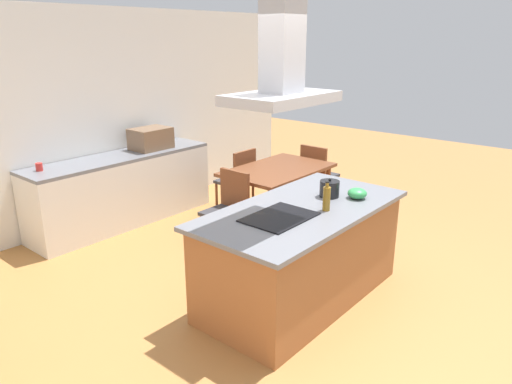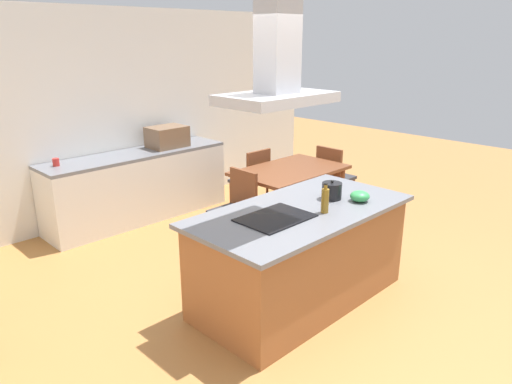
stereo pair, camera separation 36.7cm
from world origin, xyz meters
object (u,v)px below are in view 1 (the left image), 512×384
object	(u,v)px
tea_kettle	(330,189)
chair_at_right_end	(317,172)
countertop_microwave	(151,138)
chair_at_left_end	(229,205)
dining_table	(278,174)
chair_facing_back_wall	(239,177)
coffee_mug_red	(39,167)
cooktop	(279,217)
range_hood	(282,70)
olive_oil_bottle	(327,198)
mixing_bowl	(357,193)

from	to	relation	value
tea_kettle	chair_at_right_end	xyz separation A→B (m)	(1.85, 1.33, -0.47)
countertop_microwave	chair_at_left_end	world-z (taller)	countertop_microwave
chair_at_left_end	dining_table	bearing A→B (deg)	0.00
chair_facing_back_wall	chair_at_right_end	xyz separation A→B (m)	(0.92, -0.67, 0.00)
coffee_mug_red	chair_at_left_end	size ratio (longest dim) A/B	0.10
cooktop	range_hood	size ratio (longest dim) A/B	0.67
cooktop	chair_facing_back_wall	distance (m)	2.62
countertop_microwave	range_hood	size ratio (longest dim) A/B	0.56
chair_facing_back_wall	chair_at_right_end	world-z (taller)	same
cooktop	chair_at_right_end	bearing A→B (deg)	26.74
dining_table	chair_at_right_end	size ratio (longest dim) A/B	1.57
cooktop	coffee_mug_red	size ratio (longest dim) A/B	6.67
chair_facing_back_wall	range_hood	xyz separation A→B (m)	(-1.68, -1.97, 1.59)
olive_oil_bottle	range_hood	bearing A→B (deg)	153.51
mixing_bowl	chair_facing_back_wall	xyz separation A→B (m)	(0.81, 2.22, -0.44)
dining_table	range_hood	distance (m)	2.57
countertop_microwave	range_hood	bearing A→B (deg)	-107.94
mixing_bowl	range_hood	distance (m)	1.46
mixing_bowl	range_hood	bearing A→B (deg)	163.96
chair_at_left_end	range_hood	distance (m)	2.20
chair_at_left_end	olive_oil_bottle	bearing A→B (deg)	-103.42
tea_kettle	olive_oil_bottle	distance (m)	0.39
tea_kettle	coffee_mug_red	distance (m)	3.26
olive_oil_bottle	dining_table	bearing A→B (deg)	49.80
tea_kettle	chair_facing_back_wall	distance (m)	2.25
countertop_microwave	range_hood	xyz separation A→B (m)	(-0.93, -2.88, 1.06)
chair_at_right_end	coffee_mug_red	bearing A→B (deg)	152.54
olive_oil_bottle	mixing_bowl	bearing A→B (deg)	-5.88
range_hood	olive_oil_bottle	bearing A→B (deg)	-26.49
countertop_microwave	cooktop	bearing A→B (deg)	-107.94
mixing_bowl	chair_at_right_end	bearing A→B (deg)	42.00
coffee_mug_red	dining_table	world-z (taller)	coffee_mug_red
cooktop	olive_oil_bottle	bearing A→B (deg)	-26.49
tea_kettle	cooktop	bearing A→B (deg)	178.35
mixing_bowl	countertop_microwave	xyz separation A→B (m)	(0.07, 3.13, 0.09)
chair_at_left_end	chair_facing_back_wall	bearing A→B (deg)	36.01
dining_table	countertop_microwave	bearing A→B (deg)	115.42
countertop_microwave	chair_at_right_end	bearing A→B (deg)	-43.41
dining_table	chair_at_left_end	size ratio (longest dim) A/B	1.57
tea_kettle	countertop_microwave	distance (m)	2.91
chair_at_right_end	range_hood	distance (m)	3.31
olive_oil_bottle	chair_at_left_end	xyz separation A→B (m)	(0.36, 1.51, -0.50)
cooktop	chair_at_left_end	world-z (taller)	cooktop
mixing_bowl	dining_table	world-z (taller)	mixing_bowl
olive_oil_bottle	dining_table	world-z (taller)	olive_oil_bottle
mixing_bowl	chair_at_left_end	xyz separation A→B (m)	(-0.10, 1.56, -0.44)
mixing_bowl	dining_table	bearing A→B (deg)	62.41
tea_kettle	range_hood	size ratio (longest dim) A/B	0.26
dining_table	range_hood	size ratio (longest dim) A/B	1.56
cooktop	chair_at_right_end	xyz separation A→B (m)	(2.59, 1.31, -0.40)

